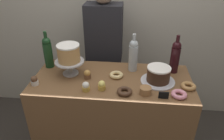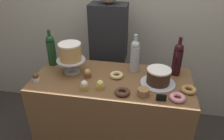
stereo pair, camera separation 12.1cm
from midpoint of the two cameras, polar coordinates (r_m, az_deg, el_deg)
The scene contains 20 objects.
back_wall at distance 2.41m, azimuth 0.65°, elevation 16.29°, with size 6.00×0.05×2.60m.
display_counter at distance 2.03m, azimuth -1.76°, elevation -13.54°, with size 1.28×0.58×0.93m.
cake_stand_pedestal at distance 1.82m, azimuth -12.93°, elevation 1.24°, with size 0.24×0.24×0.12m.
white_layer_cake at distance 1.77m, azimuth -13.31°, elevation 4.33°, with size 0.18×0.18×0.14m.
silver_serving_platter at distance 1.73m, azimuth 9.98°, elevation -2.93°, with size 0.27×0.27×0.01m.
chocolate_round_cake at distance 1.70m, azimuth 10.17°, elevation -1.10°, with size 0.18×0.18×0.12m.
wine_bottle_clear at distance 1.81m, azimuth 3.72°, elevation 4.02°, with size 0.08×0.08×0.33m.
wine_bottle_dark_red at distance 1.84m, azimuth 14.53°, elevation 3.49°, with size 0.08×0.08×0.33m.
wine_bottle_green at distance 1.96m, azimuth -18.28°, elevation 4.58°, with size 0.08×0.08×0.33m.
cupcake_vanilla at distance 1.61m, azimuth -9.08°, elevation -4.39°, with size 0.06×0.06×0.07m.
cupcake_lemon at distance 1.60m, azimuth -4.89°, elevation -4.14°, with size 0.06×0.06×0.07m.
cupcake_chocolate at distance 1.78m, azimuth -21.63°, elevation -2.67°, with size 0.06×0.06×0.07m.
cupcake_caramel at distance 1.75m, azimuth -8.50°, elevation -1.22°, with size 0.06×0.06×0.07m.
donut_chocolate at distance 1.57m, azimuth 1.13°, elevation -5.71°, with size 0.11×0.11×0.03m.
donut_glazed at distance 1.76m, azimuth -0.82°, elevation -1.37°, with size 0.11×0.11×0.03m.
donut_pink at distance 1.59m, azimuth 15.18°, elevation -6.27°, with size 0.11×0.11×0.03m.
donut_maple at distance 1.70m, azimuth 17.60°, elevation -4.14°, with size 0.11×0.11×0.03m.
cookie_stack at distance 1.57m, azimuth 6.62°, elevation -5.48°, with size 0.08×0.08×0.05m.
price_sign_chalkboard at distance 1.54m, azimuth 11.28°, elevation -6.59°, with size 0.07×0.01×0.05m.
barista_figure at distance 2.28m, azimuth -3.49°, elevation 3.17°, with size 0.36×0.22×1.60m.
Camera 1 is at (0.15, -1.48, 1.85)m, focal length 34.68 mm.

